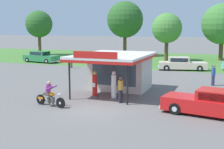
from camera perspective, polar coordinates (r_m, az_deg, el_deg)
ground_plane at (r=18.17m, az=-3.70°, el=-6.58°), size 300.00×300.00×0.00m
grass_verge_strip at (r=46.76m, az=11.67°, el=2.72°), size 120.00×24.00×0.01m
service_station_kiosk at (r=23.50m, az=1.34°, el=1.17°), size 5.00×6.92×3.34m
gas_pump_nearside at (r=21.05m, az=-3.28°, el=-2.10°), size 0.44×0.44×1.85m
gas_pump_offside at (r=20.52m, az=0.33°, el=-2.25°), size 0.44×0.44×1.93m
motorcycle_with_rider at (r=19.12m, az=-11.67°, el=-3.96°), size 2.27×0.77×1.58m
featured_classic_sedan at (r=17.58m, az=18.65°, el=-5.26°), size 5.77×2.66×1.47m
parked_car_back_row_centre_right at (r=43.74m, az=-13.27°, el=3.20°), size 5.61×2.67×1.55m
parked_car_back_row_right at (r=36.65m, az=-0.68°, el=2.37°), size 5.52×3.16×1.57m
parked_car_second_row_spare at (r=35.57m, az=13.02°, el=1.92°), size 5.80×2.95×1.51m
bystander_strolling_foreground at (r=36.73m, az=-7.70°, el=2.43°), size 0.34×0.34×1.49m
bystander_admiring_sedan at (r=26.70m, az=18.57°, el=-0.05°), size 0.37×0.37×1.71m
bystander_chatting_near_pumps at (r=27.88m, az=2.14°, el=0.49°), size 0.34×0.34×1.51m
bystander_standing_back_lot at (r=19.49m, az=1.63°, el=-2.78°), size 0.34×0.34×1.71m
tree_oak_left at (r=45.46m, az=10.33°, el=8.59°), size 4.41×4.41×6.99m
tree_oak_centre at (r=52.49m, az=2.47°, el=10.22°), size 6.18×6.18×9.30m
tree_oak_far_left at (r=55.41m, az=-13.53°, el=9.13°), size 4.71×4.72×7.83m
tree_oak_distant_spare at (r=47.81m, az=20.11°, el=8.94°), size 6.03×6.03×8.40m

